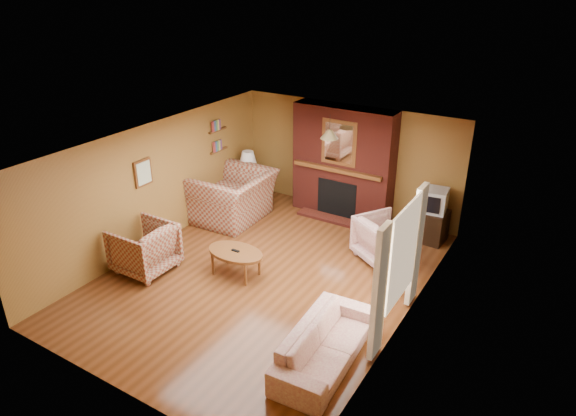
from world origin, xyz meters
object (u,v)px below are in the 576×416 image
Objects in this scene: plaid_armchair at (144,248)px; tv_stand at (430,225)px; table_lamp at (248,163)px; fireplace at (343,163)px; plaid_loveseat at (234,197)px; crt_tv at (434,200)px; side_table at (249,190)px; coffee_table at (236,254)px; floral_sofa at (325,344)px; floral_armchair at (384,239)px.

plaid_armchair reaches higher than tv_stand.
tv_stand is (4.00, 3.75, -0.12)m from plaid_armchair.
plaid_armchair is at bearing -87.48° from table_lamp.
plaid_loveseat is (-1.85, -1.43, -0.66)m from fireplace.
plaid_armchair is 3.45m from table_lamp.
tv_stand is at bearing -5.15° from fireplace.
plaid_loveseat is 2.97× the size of crt_tv.
table_lamp reaches higher than side_table.
fireplace is 2.08m from crt_tv.
plaid_armchair is 1.51× the size of tv_stand.
plaid_loveseat is 2.69× the size of side_table.
plaid_armchair is (-1.95, -3.94, -0.74)m from fireplace.
table_lamp reaches higher than coffee_table.
crt_tv reaches higher than floral_sofa.
table_lamp reaches higher than plaid_loveseat.
floral_armchair is at bearing 126.58° from plaid_armchair.
fireplace reaches higher than table_lamp.
plaid_armchair is 1.64m from coffee_table.
table_lamp is 1.18× the size of crt_tv.
table_lamp is at bearing -90.00° from side_table.
coffee_table is at bearing 115.92° from plaid_armchair.
floral_sofa is 4.19m from tv_stand.
coffee_table is 1.64× the size of tv_stand.
coffee_table is at bearing 74.85° from floral_armchair.
fireplace is 1.21× the size of floral_sofa.
coffee_table is at bearing -98.35° from fireplace.
floral_armchair is (1.54, -1.36, -0.77)m from fireplace.
plaid_armchair reaches higher than floral_armchair.
side_table is at bearing -175.26° from crt_tv.
crt_tv is at bearing 4.74° from side_table.
floral_armchair is at bearing -12.81° from side_table.
coffee_table is 3.97m from crt_tv.
floral_armchair is at bearing -113.72° from crt_tv.
coffee_table is (-2.37, 1.15, 0.13)m from floral_sofa.
side_table is 0.65m from table_lamp.
crt_tv reaches higher than plaid_armchair.
floral_sofa is 3.11× the size of table_lamp.
tv_stand is at bearing -81.62° from floral_armchair.
side_table is (-3.64, 0.83, -0.12)m from floral_armchair.
floral_sofa is 3.07× the size of tv_stand.
floral_armchair is at bearing 42.84° from coffee_table.
plaid_loveseat is 1.75× the size of floral_armchair.
table_lamp is at bearing 42.86° from floral_sofa.
floral_armchair is (3.49, 2.58, -0.03)m from plaid_armchair.
plaid_armchair is 1.63× the size of side_table.
side_table is at bearing 19.19° from floral_armchair.
plaid_loveseat reaches higher than floral_armchair.
plaid_loveseat is 4.77m from floral_sofa.
floral_sofa is at bearing 49.82° from plaid_loveseat.
side_table is (-0.25, 0.90, -0.22)m from plaid_loveseat.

